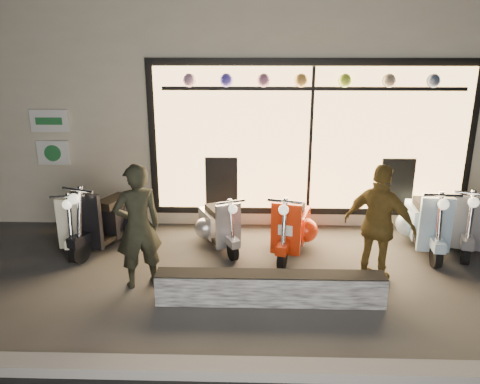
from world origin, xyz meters
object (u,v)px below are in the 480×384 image
at_px(scooter_silver, 218,224).
at_px(scooter_red, 292,226).
at_px(man, 138,226).
at_px(woman, 379,225).
at_px(graffiti_barrier, 270,288).

relative_size(scooter_silver, scooter_red, 0.87).
height_order(man, woman, man).
height_order(scooter_silver, woman, woman).
relative_size(graffiti_barrier, scooter_red, 2.06).
bearing_deg(scooter_silver, graffiti_barrier, -91.05).
height_order(scooter_red, woman, woman).
bearing_deg(scooter_silver, man, -149.00).
bearing_deg(scooter_silver, scooter_red, -32.49).
distance_m(graffiti_barrier, man, 1.86).
xyz_separation_m(scooter_silver, man, (-0.92, -1.36, 0.48)).
relative_size(graffiti_barrier, man, 1.68).
height_order(scooter_silver, man, man).
xyz_separation_m(scooter_red, man, (-2.10, -1.20, 0.44)).
relative_size(graffiti_barrier, scooter_silver, 2.37).
bearing_deg(woman, scooter_red, -10.31).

